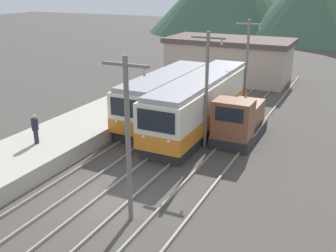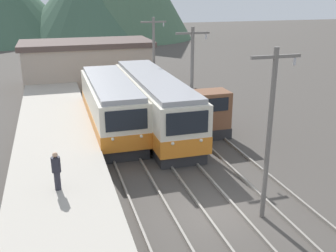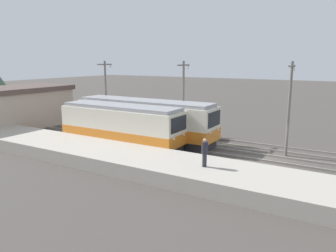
% 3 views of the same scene
% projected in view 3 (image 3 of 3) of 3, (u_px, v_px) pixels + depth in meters
% --- Properties ---
extents(ground_plane, '(200.00, 200.00, 0.00)m').
position_uv_depth(ground_plane, '(268.00, 160.00, 23.56)').
color(ground_plane, '#47423D').
extents(platform_left, '(4.50, 54.00, 0.93)m').
position_uv_depth(platform_left, '(240.00, 181.00, 18.21)').
color(platform_left, '#ADA599').
rests_on(platform_left, ground).
extents(track_left, '(1.54, 60.00, 0.14)m').
position_uv_depth(track_left, '(258.00, 169.00, 21.36)').
color(track_left, gray).
rests_on(track_left, ground).
extents(track_center, '(1.54, 60.00, 0.14)m').
position_uv_depth(track_center, '(269.00, 158.00, 23.72)').
color(track_center, gray).
rests_on(track_center, ground).
extents(track_right, '(1.54, 60.00, 0.14)m').
position_uv_depth(track_right, '(278.00, 149.00, 26.25)').
color(track_right, gray).
rests_on(track_right, ground).
extents(commuter_train_left, '(2.84, 10.82, 3.51)m').
position_uv_depth(commuter_train_left, '(121.00, 128.00, 26.69)').
color(commuter_train_left, '#28282B').
rests_on(commuter_train_left, ground).
extents(commuter_train_center, '(2.84, 13.37, 3.65)m').
position_uv_depth(commuter_train_center, '(144.00, 122.00, 28.87)').
color(commuter_train_center, '#28282B').
rests_on(commuter_train_center, ground).
extents(shunting_locomotive, '(2.40, 5.25, 3.00)m').
position_uv_depth(shunting_locomotive, '(170.00, 123.00, 31.03)').
color(shunting_locomotive, '#28282B').
rests_on(shunting_locomotive, ground).
extents(catenary_mast_near, '(2.00, 0.20, 6.98)m').
position_uv_depth(catenary_mast_near, '(289.00, 105.00, 23.81)').
color(catenary_mast_near, slate).
rests_on(catenary_mast_near, ground).
extents(catenary_mast_mid, '(2.00, 0.20, 6.98)m').
position_uv_depth(catenary_mast_mid, '(183.00, 98.00, 28.18)').
color(catenary_mast_mid, slate).
rests_on(catenary_mast_mid, ground).
extents(catenary_mast_far, '(2.00, 0.20, 6.98)m').
position_uv_depth(catenary_mast_far, '(106.00, 93.00, 32.56)').
color(catenary_mast_far, slate).
rests_on(catenary_mast_far, ground).
extents(person_on_platform, '(0.38, 0.38, 1.69)m').
position_uv_depth(person_on_platform, '(205.00, 151.00, 18.97)').
color(person_on_platform, '#282833').
rests_on(person_on_platform, platform_left).
extents(station_building, '(12.60, 6.30, 4.29)m').
position_uv_depth(station_building, '(9.00, 108.00, 33.92)').
color(station_building, '#AD9E8E').
rests_on(station_building, ground).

